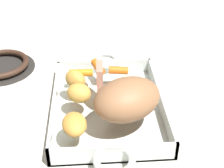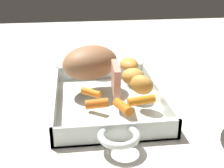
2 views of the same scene
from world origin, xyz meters
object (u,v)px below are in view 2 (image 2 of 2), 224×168
baby_carrot_center_left (141,100)px  potato_near_roast (133,77)px  baby_carrot_southwest (91,93)px  potato_golden_small (142,85)px  potato_whole (129,65)px  roasting_dish (107,101)px  pork_roast (90,63)px  roast_slice_thin (116,79)px  baby_carrot_northeast (123,107)px  baby_carrot_long (97,104)px

baby_carrot_center_left → potato_near_roast: 0.10m
baby_carrot_southwest → potato_near_roast: bearing=114.6°
baby_carrot_southwest → potato_near_roast: 0.11m
potato_golden_small → potato_whole: potato_golden_small is taller
potato_whole → roasting_dish: bearing=-32.6°
roasting_dish → pork_roast: 0.10m
baby_carrot_center_left → pork_roast: bearing=-149.1°
baby_carrot_center_left → potato_near_roast: potato_near_roast is taller
pork_roast → potato_near_roast: pork_roast is taller
pork_roast → baby_carrot_southwest: size_ratio=3.18×
baby_carrot_center_left → potato_golden_small: (-0.05, 0.01, 0.01)m
roasting_dish → potato_near_roast: potato_near_roast is taller
roasting_dish → baby_carrot_southwest: size_ratio=9.87×
potato_near_roast → potato_golden_small: (0.05, 0.01, 0.00)m
roast_slice_thin → roasting_dish: bearing=-139.5°
roasting_dish → potato_whole: potato_whole is taller
baby_carrot_northeast → potato_near_roast: (-0.12, 0.04, 0.01)m
potato_near_roast → baby_carrot_long: bearing=-41.9°
pork_roast → baby_carrot_northeast: size_ratio=2.69×
roasting_dish → potato_near_roast: (-0.01, 0.06, 0.05)m
baby_carrot_northeast → baby_carrot_center_left: same height
pork_roast → potato_golden_small: pork_roast is taller
potato_golden_small → roasting_dish: bearing=-117.5°
roast_slice_thin → potato_whole: roast_slice_thin is taller
baby_carrot_northeast → baby_carrot_center_left: (-0.02, 0.04, -0.00)m
baby_carrot_northeast → potato_near_roast: potato_near_roast is taller
baby_carrot_center_left → baby_carrot_southwest: baby_carrot_center_left is taller
baby_carrot_southwest → baby_carrot_long: bearing=7.7°
roasting_dish → potato_golden_small: size_ratio=8.16×
baby_carrot_northeast → baby_carrot_long: 0.05m
pork_roast → potato_whole: (-0.04, 0.10, -0.02)m
baby_carrot_center_left → potato_whole: (-0.19, 0.01, 0.01)m
baby_carrot_northeast → pork_roast: bearing=-164.0°
baby_carrot_northeast → potato_near_roast: 0.13m
potato_whole → roast_slice_thin: bearing=-22.6°
potato_golden_small → potato_whole: 0.15m
baby_carrot_long → baby_carrot_southwest: size_ratio=1.04×
roast_slice_thin → baby_carrot_long: size_ratio=1.41×
baby_carrot_long → potato_whole: bearing=153.1°
roasting_dish → pork_roast: size_ratio=3.11×
baby_carrot_long → baby_carrot_southwest: baby_carrot_long is taller
roasting_dish → roast_slice_thin: 0.07m
roasting_dish → baby_carrot_northeast: 0.12m
baby_carrot_long → potato_golden_small: 0.11m
pork_roast → baby_carrot_northeast: (0.18, 0.05, -0.03)m
baby_carrot_northeast → baby_carrot_southwest: (-0.08, -0.06, -0.00)m
baby_carrot_northeast → potato_whole: size_ratio=0.82×
baby_carrot_southwest → baby_carrot_northeast: bearing=36.0°
roasting_dish → potato_whole: bearing=147.4°
potato_golden_small → baby_carrot_southwest: bearing=-92.5°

